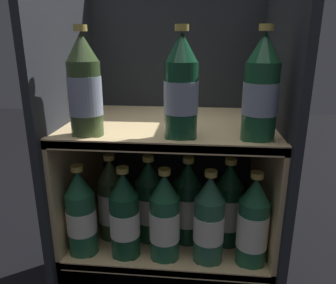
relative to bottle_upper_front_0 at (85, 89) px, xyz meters
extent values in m
cube|color=#23262B|center=(0.19, 0.37, -0.19)|extent=(0.60, 0.02, 1.01)
cube|color=#23262B|center=(-0.10, 0.15, -0.19)|extent=(0.02, 0.46, 1.01)
cube|color=#23262B|center=(0.47, 0.15, -0.19)|extent=(0.02, 0.46, 1.01)
cube|color=#DBBC84|center=(0.19, 0.15, -0.45)|extent=(0.56, 0.42, 0.02)
cube|color=#DBBC84|center=(0.19, -0.04, -0.45)|extent=(0.56, 0.02, 0.03)
cube|color=#DBBC84|center=(-0.09, 0.15, -0.58)|extent=(0.01, 0.42, 0.24)
cube|color=#DBBC84|center=(0.46, 0.15, -0.58)|extent=(0.01, 0.42, 0.24)
cube|color=#DBBC84|center=(0.19, 0.15, -0.12)|extent=(0.56, 0.42, 0.02)
cube|color=#DBBC84|center=(0.19, -0.04, -0.12)|extent=(0.56, 0.02, 0.03)
cube|color=#DBBC84|center=(-0.09, 0.15, -0.41)|extent=(0.01, 0.42, 0.57)
cube|color=#DBBC84|center=(0.46, 0.15, -0.41)|extent=(0.01, 0.42, 0.57)
cylinder|color=#384C28|center=(0.00, 0.00, -0.02)|extent=(0.08, 0.08, 0.17)
cylinder|color=#8C99B2|center=(0.00, 0.00, -0.02)|extent=(0.08, 0.08, 0.09)
cone|color=#384C28|center=(0.00, 0.00, 0.09)|extent=(0.07, 0.07, 0.06)
cylinder|color=gold|center=(0.00, 0.00, 0.13)|extent=(0.03, 0.03, 0.01)
cylinder|color=#144228|center=(0.22, 0.00, -0.02)|extent=(0.08, 0.08, 0.17)
cylinder|color=#8C99B2|center=(0.22, 0.00, -0.02)|extent=(0.08, 0.08, 0.07)
cone|color=#144228|center=(0.22, 0.00, 0.09)|extent=(0.07, 0.07, 0.06)
cylinder|color=gold|center=(0.22, 0.00, 0.13)|extent=(0.03, 0.03, 0.01)
cylinder|color=#194C2D|center=(0.40, 0.00, -0.02)|extent=(0.08, 0.08, 0.17)
cylinder|color=#8C99B2|center=(0.40, 0.00, -0.02)|extent=(0.08, 0.08, 0.07)
cone|color=#194C2D|center=(0.40, 0.00, 0.09)|extent=(0.07, 0.07, 0.06)
cylinder|color=gold|center=(0.40, 0.00, 0.13)|extent=(0.03, 0.03, 0.01)
cylinder|color=#1E5638|center=(-0.04, 0.00, -0.36)|extent=(0.08, 0.08, 0.17)
cylinder|color=silver|center=(-0.04, 0.00, -0.35)|extent=(0.08, 0.08, 0.07)
cone|color=#1E5638|center=(-0.04, 0.00, -0.24)|extent=(0.07, 0.07, 0.06)
cylinder|color=gold|center=(-0.04, 0.00, -0.20)|extent=(0.03, 0.03, 0.01)
cylinder|color=#144228|center=(0.08, 0.00, -0.36)|extent=(0.08, 0.08, 0.17)
cylinder|color=silver|center=(0.08, 0.00, -0.35)|extent=(0.08, 0.08, 0.07)
cone|color=#144228|center=(0.08, 0.00, -0.24)|extent=(0.07, 0.07, 0.06)
cylinder|color=gold|center=(0.08, 0.00, -0.20)|extent=(0.03, 0.03, 0.01)
cylinder|color=#1E5638|center=(0.18, 0.00, -0.36)|extent=(0.08, 0.08, 0.17)
cylinder|color=silver|center=(0.18, 0.00, -0.35)|extent=(0.08, 0.08, 0.08)
cone|color=#1E5638|center=(0.18, 0.00, -0.24)|extent=(0.07, 0.07, 0.06)
cylinder|color=gold|center=(0.18, 0.00, -0.20)|extent=(0.03, 0.03, 0.01)
cylinder|color=#285B42|center=(0.30, 0.00, -0.36)|extent=(0.08, 0.08, 0.17)
cylinder|color=silver|center=(0.30, 0.00, -0.35)|extent=(0.08, 0.08, 0.07)
cone|color=#285B42|center=(0.30, 0.00, -0.24)|extent=(0.07, 0.07, 0.06)
cylinder|color=gold|center=(0.30, 0.00, -0.20)|extent=(0.03, 0.03, 0.01)
cylinder|color=#1E5638|center=(0.41, 0.00, -0.36)|extent=(0.08, 0.08, 0.17)
cylinder|color=silver|center=(0.41, 0.00, -0.35)|extent=(0.08, 0.08, 0.09)
cone|color=#1E5638|center=(0.41, 0.00, -0.24)|extent=(0.07, 0.07, 0.06)
cylinder|color=gold|center=(0.41, 0.00, -0.20)|extent=(0.03, 0.03, 0.01)
cylinder|color=#384C28|center=(0.02, 0.09, -0.36)|extent=(0.08, 0.08, 0.17)
cylinder|color=silver|center=(0.02, 0.09, -0.35)|extent=(0.08, 0.08, 0.09)
cone|color=#384C28|center=(0.02, 0.09, -0.24)|extent=(0.07, 0.07, 0.06)
cylinder|color=gold|center=(0.02, 0.09, -0.20)|extent=(0.03, 0.03, 0.01)
cylinder|color=#194C2D|center=(0.13, 0.09, -0.36)|extent=(0.08, 0.08, 0.17)
cylinder|color=silver|center=(0.13, 0.09, -0.35)|extent=(0.08, 0.08, 0.07)
cone|color=#194C2D|center=(0.13, 0.09, -0.24)|extent=(0.07, 0.07, 0.06)
cylinder|color=gold|center=(0.13, 0.09, -0.20)|extent=(0.03, 0.03, 0.01)
cylinder|color=#144228|center=(0.24, 0.09, -0.36)|extent=(0.08, 0.08, 0.17)
cylinder|color=silver|center=(0.24, 0.09, -0.35)|extent=(0.08, 0.08, 0.08)
cone|color=#144228|center=(0.24, 0.09, -0.24)|extent=(0.07, 0.07, 0.06)
cylinder|color=gold|center=(0.24, 0.09, -0.20)|extent=(0.03, 0.03, 0.01)
cylinder|color=#144228|center=(0.35, 0.09, -0.36)|extent=(0.08, 0.08, 0.17)
cylinder|color=silver|center=(0.35, 0.09, -0.35)|extent=(0.08, 0.08, 0.09)
cone|color=#144228|center=(0.35, 0.09, -0.24)|extent=(0.07, 0.07, 0.06)
cylinder|color=gold|center=(0.35, 0.09, -0.20)|extent=(0.03, 0.03, 0.01)
camera|label=1|loc=(0.27, -0.74, 0.11)|focal=35.00mm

